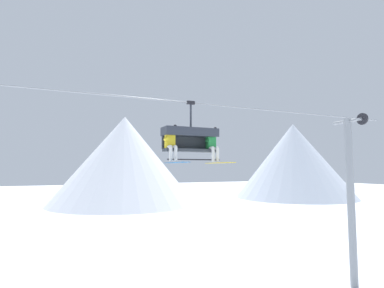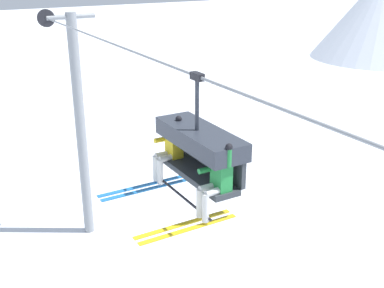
{
  "view_description": "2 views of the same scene",
  "coord_description": "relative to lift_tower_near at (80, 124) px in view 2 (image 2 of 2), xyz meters",
  "views": [
    {
      "loc": [
        -3.49,
        -10.46,
        5.66
      ],
      "look_at": [
        0.63,
        -0.91,
        6.51
      ],
      "focal_mm": 28.0,
      "sensor_mm": 36.0,
      "label": 1
    },
    {
      "loc": [
        7.1,
        -4.65,
        9.73
      ],
      "look_at": [
        0.67,
        -0.92,
        6.87
      ],
      "focal_mm": 45.0,
      "sensor_mm": 36.0,
      "label": 2
    }
  ],
  "objects": [
    {
      "name": "lift_cable",
      "position": [
        9.11,
        -0.78,
        3.69
      ],
      "size": [
        20.21,
        0.05,
        0.05
      ],
      "color": "gray"
    },
    {
      "name": "lift_tower_near",
      "position": [
        0.0,
        0.0,
        0.0
      ],
      "size": [
        0.36,
        1.88,
        8.27
      ],
      "color": "gray",
      "rests_on": "ground_plane"
    },
    {
      "name": "chairlift_chair",
      "position": [
        9.38,
        -0.71,
        2.49
      ],
      "size": [
        1.99,
        0.74,
        2.12
      ],
      "color": "#33383D"
    },
    {
      "name": "skier_green",
      "position": [
        10.16,
        -0.92,
        2.22
      ],
      "size": [
        0.48,
        1.7,
        1.34
      ],
      "color": "#23843D"
    },
    {
      "name": "skier_yellow",
      "position": [
        8.59,
        -0.92,
        2.22
      ],
      "size": [
        0.48,
        1.7,
        1.34
      ],
      "color": "yellow"
    }
  ]
}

